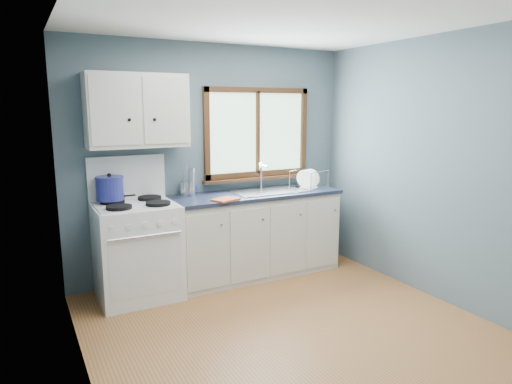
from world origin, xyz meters
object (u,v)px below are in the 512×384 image
sink (270,197)px  base_cabinets (255,238)px  utensil_crock (186,188)px  dish_rack (308,183)px  gas_range (137,248)px  stockpot (110,188)px  thermos (192,182)px  skillet (113,197)px

sink → base_cabinets: bearing=179.9°
utensil_crock → dish_rack: utensil_crock is taller
sink → dish_rack: sink is taller
gas_range → stockpot: 0.63m
base_cabinets → sink: (0.18, -0.00, 0.45)m
gas_range → dish_rack: (2.01, 0.03, 0.48)m
gas_range → sink: gas_range is taller
stockpot → thermos: size_ratio=0.99×
sink → stockpot: size_ratio=2.93×
sink → thermos: sink is taller
gas_range → thermos: size_ratio=4.71×
base_cabinets → stockpot: size_ratio=6.45×
skillet → gas_range: bearing=-46.9°
utensil_crock → sink: bearing=-13.5°
skillet → utensil_crock: utensil_crock is taller
gas_range → dish_rack: 2.07m
gas_range → stockpot: gas_range is taller
skillet → stockpot: 0.10m
base_cabinets → stockpot: stockpot is taller
base_cabinets → sink: sink is taller
stockpot → sink: bearing=-4.2°
utensil_crock → stockpot: bearing=-173.4°
gas_range → stockpot: bearing=144.1°
sink → stockpot: stockpot is taller
skillet → stockpot: size_ratio=1.18×
skillet → stockpot: (-0.03, -0.01, 0.09)m
thermos → utensil_crock: bearing=120.8°
base_cabinets → stockpot: (-1.50, 0.12, 0.67)m
sink → skillet: 1.67m
thermos → dish_rack: bearing=-5.6°
base_cabinets → stockpot: 1.65m
sink → stockpot: 1.70m
dish_rack → stockpot: bearing=153.3°
gas_range → base_cabinets: gas_range is taller
gas_range → sink: size_ratio=1.62×
thermos → dish_rack: (1.38, -0.13, -0.09)m
gas_range → skillet: gas_range is taller
base_cabinets → stockpot: bearing=175.3°
base_cabinets → thermos: 0.95m
gas_range → dish_rack: bearing=0.9°
base_cabinets → sink: bearing=-0.1°
sink → utensil_crock: utensil_crock is taller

